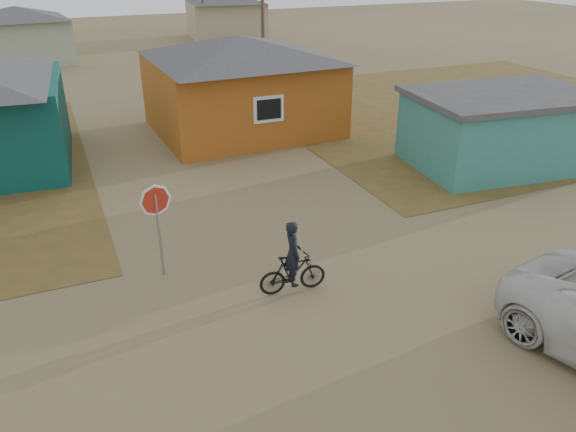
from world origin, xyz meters
The scene contains 9 objects.
ground centered at (0.00, 0.00, 0.00)m, with size 120.00×120.00×0.00m, color olive.
grass_ne centered at (14.00, 13.00, 0.01)m, with size 20.00×18.00×0.00m, color brown.
house_yellow centered at (2.50, 14.00, 2.00)m, with size 7.72×6.76×3.90m.
shed_turquoise centered at (9.50, 6.50, 1.31)m, with size 6.71×4.93×2.60m.
house_pale_west centered at (-6.00, 34.00, 1.86)m, with size 7.04×6.15×3.60m.
house_beige_east centered at (10.00, 40.00, 1.86)m, with size 6.95×6.05×3.60m.
utility_pole_near centered at (6.50, 22.00, 4.14)m, with size 1.40×0.20×8.00m.
stop_sign centered at (-3.09, 3.67, 1.73)m, with size 0.76×0.16×2.34m.
cyclist centered at (-0.52, 1.81, 0.64)m, with size 1.60×0.60×1.76m.
Camera 1 is at (-4.87, -8.07, 7.13)m, focal length 35.00 mm.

